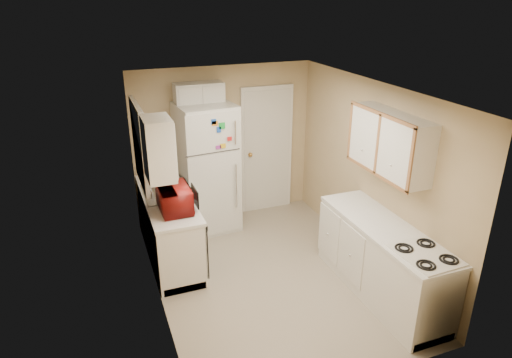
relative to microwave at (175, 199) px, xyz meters
name	(u,v)px	position (x,y,z in m)	size (l,w,h in m)	color
floor	(270,275)	(1.07, -0.48, -1.05)	(3.80, 3.80, 0.00)	#B3A68F
ceiling	(272,90)	(1.07, -0.48, 1.35)	(3.80, 3.80, 0.00)	white
wall_left	(152,208)	(-0.33, -0.48, 0.15)	(3.80, 3.80, 0.00)	tan
wall_right	(371,175)	(2.47, -0.48, 0.15)	(3.80, 3.80, 0.00)	tan
wall_back	(224,144)	(1.07, 1.42, 0.15)	(2.80, 2.80, 0.00)	tan
wall_front	(358,277)	(1.07, -2.38, 0.15)	(2.80, 2.80, 0.00)	tan
left_counter	(169,227)	(-0.03, 0.42, -0.60)	(0.60, 1.80, 0.90)	silver
dishwasher	(201,242)	(0.26, -0.18, -0.56)	(0.03, 0.58, 0.72)	black
sink	(165,195)	(-0.03, 0.57, -0.19)	(0.54, 0.74, 0.16)	gray
microwave	(175,199)	(0.00, 0.00, 0.00)	(0.30, 0.55, 0.37)	maroon
soap_bottle	(158,180)	(-0.08, 0.80, -0.05)	(0.08, 0.08, 0.18)	silver
window_blinds	(140,145)	(-0.29, 0.57, 0.55)	(0.10, 0.98, 1.08)	silver
upper_cabinet_left	(158,149)	(-0.18, -0.26, 0.75)	(0.30, 0.45, 0.70)	silver
refrigerator	(207,168)	(0.70, 1.11, -0.08)	(0.79, 0.77, 1.93)	silver
cabinet_over_fridge	(199,97)	(0.67, 1.27, 0.95)	(0.70, 0.30, 0.40)	silver
interior_door	(267,150)	(1.77, 1.38, -0.03)	(0.86, 0.06, 2.08)	silver
right_counter	(382,260)	(2.17, -1.28, -0.60)	(0.60, 2.00, 0.90)	silver
stove	(419,297)	(2.18, -1.94, -0.66)	(0.52, 0.64, 0.78)	silver
upper_cabinet_right	(390,143)	(2.32, -0.98, 0.75)	(0.30, 1.20, 0.70)	silver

